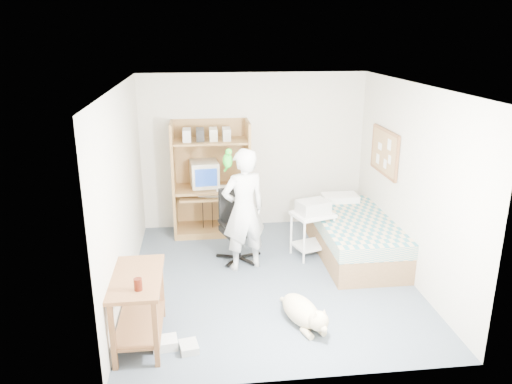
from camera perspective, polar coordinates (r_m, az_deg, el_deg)
The scene contains 21 objects.
floor at distance 6.66m, azimuth 1.69°, elevation -9.87°, with size 4.00×4.00×0.00m, color #4A5764.
wall_back at distance 8.09m, azimuth -0.29°, elevation 4.66°, with size 3.60×0.02×2.50m, color beige.
wall_right at distance 6.68m, azimuth 17.26°, elevation 0.97°, with size 0.02×4.00×2.50m, color beige.
wall_left at distance 6.18m, azimuth -14.95°, elevation -0.16°, with size 0.02×4.00×2.50m, color beige.
ceiling at distance 5.92m, azimuth 1.91°, elevation 12.06°, with size 3.60×4.00×0.02m, color white.
computer_hutch at distance 7.90m, azimuth -5.13°, elevation 1.05°, with size 1.20×0.63×1.80m.
bed at distance 7.36m, azimuth 11.10°, elevation -4.93°, with size 1.02×2.02×0.66m.
side_desk at distance 5.35m, azimuth -13.30°, elevation -11.80°, with size 0.50×1.00×0.75m.
corkboard at distance 7.42m, azimuth 14.47°, elevation 4.46°, with size 0.04×0.94×0.66m.
office_chair at distance 7.07m, azimuth -2.17°, elevation -4.91°, with size 0.58×0.58×1.01m.
person at distance 6.62m, azimuth -1.41°, elevation -2.08°, with size 0.61×0.40×1.68m, color silver.
parrot at distance 6.42m, azimuth -3.24°, elevation 3.75°, with size 0.12×0.21×0.34m.
dog at distance 5.67m, azimuth 5.45°, elevation -13.50°, with size 0.50×0.91×0.35m.
printer_cart at distance 7.18m, azimuth 6.46°, elevation -4.04°, with size 0.65×0.58×0.65m.
printer at distance 7.07m, azimuth 6.55°, elevation -1.71°, with size 0.42×0.32×0.18m, color #B1B1AC.
crt_monitor at distance 7.87m, azimuth -5.92°, elevation 2.08°, with size 0.47×0.49×0.40m.
keyboard at distance 7.80m, azimuth -4.92°, elevation -0.34°, with size 0.45×0.16×0.03m, color beige.
pencil_cup at distance 7.84m, azimuth -2.23°, elevation 0.96°, with size 0.08×0.08×0.12m, color gold.
drink_glass at distance 4.94m, azimuth -13.33°, elevation -10.24°, with size 0.08×0.08×0.12m, color #40130A.
floor_box_a at distance 5.43m, azimuth -10.35°, elevation -16.64°, with size 0.25×0.20×0.10m, color silver.
floor_box_b at distance 5.36m, azimuth -7.68°, elevation -17.15°, with size 0.18×0.22×0.08m, color beige.
Camera 1 is at (-0.88, -5.83, 3.10)m, focal length 35.00 mm.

